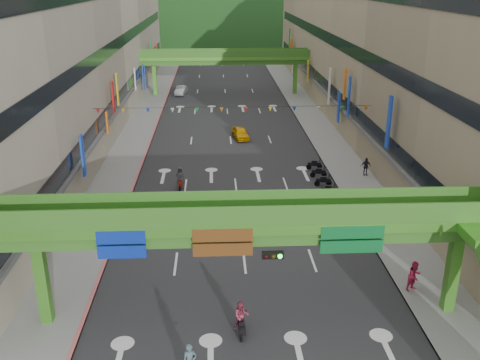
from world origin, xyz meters
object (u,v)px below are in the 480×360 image
at_px(car_silver, 181,90).
at_px(scooter_rider_mid, 241,318).
at_px(car_yellow, 240,133).
at_px(overpass_near, 270,237).
at_px(pedestrian_red, 414,278).

bearing_deg(car_silver, scooter_rider_mid, -76.21).
height_order(car_silver, car_yellow, car_silver).
bearing_deg(scooter_rider_mid, car_yellow, 87.23).
bearing_deg(overpass_near, car_yellow, 89.65).
distance_m(scooter_rider_mid, car_silver, 61.38).
distance_m(scooter_rider_mid, pedestrian_red, 10.97).
bearing_deg(car_yellow, overpass_near, -99.97).
xyz_separation_m(overpass_near, car_yellow, (0.22, 35.18, -4.54)).
bearing_deg(scooter_rider_mid, overpass_near, 30.44).
xyz_separation_m(scooter_rider_mid, car_yellow, (1.75, 36.08, -0.33)).
relative_size(car_silver, car_yellow, 1.08).
xyz_separation_m(overpass_near, scooter_rider_mid, (-1.53, -0.90, -4.21)).
height_order(overpass_near, scooter_rider_mid, overpass_near).
relative_size(overpass_near, pedestrian_red, 14.97).
relative_size(car_silver, pedestrian_red, 2.24).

